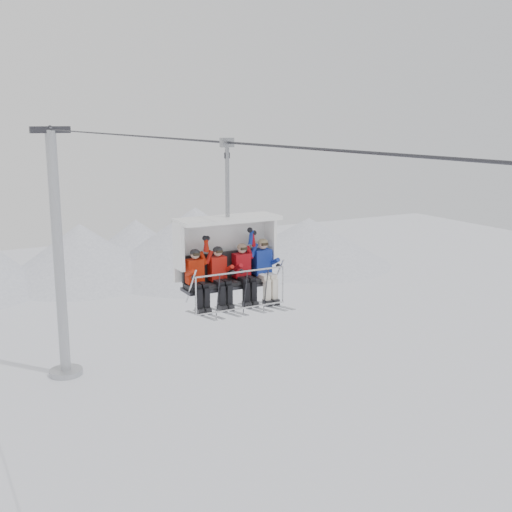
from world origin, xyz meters
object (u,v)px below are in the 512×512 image
skier_far_left (197,277)px  skier_far_right (264,267)px  chairlift_carrier (226,250)px  skier_center_right (244,271)px  skier_center_left (219,274)px  lift_tower_right (60,273)px

skier_far_left → skier_far_right: size_ratio=0.99×
chairlift_carrier → skier_far_right: 1.07m
chairlift_carrier → skier_center_right: bearing=-43.2°
chairlift_carrier → skier_far_left: size_ratio=2.36×
chairlift_carrier → skier_center_left: chairlift_carrier is taller
chairlift_carrier → skier_center_left: 0.68m
skier_far_left → chairlift_carrier: bearing=19.0°
skier_far_left → skier_far_right: 1.82m
lift_tower_right → skier_far_right: (0.91, -20.75, 4.45)m
skier_far_left → skier_far_right: (1.82, 0.01, 0.04)m
chairlift_carrier → skier_far_left: (-0.91, -0.31, -0.51)m
lift_tower_right → skier_far_right: lift_tower_right is taller
skier_center_right → lift_tower_right: bearing=90.9°
skier_far_left → skier_center_right: 1.24m
skier_far_right → skier_center_right: bearing=-179.3°
chairlift_carrier → skier_far_left: 1.09m
skier_far_left → skier_far_right: skier_far_right is taller
lift_tower_right → skier_center_left: bearing=-90.9°
skier_center_right → skier_far_right: bearing=0.7°
skier_far_right → skier_far_left: bearing=-179.7°
lift_tower_right → skier_center_left: (-0.32, -20.76, 4.42)m
chairlift_carrier → skier_far_right: (0.91, -0.30, -0.47)m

